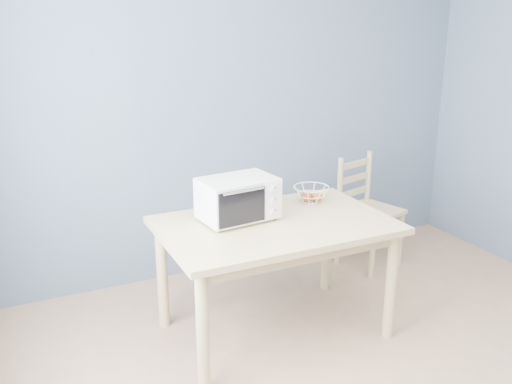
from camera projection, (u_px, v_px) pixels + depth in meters
name	position (u px, v px, depth m)	size (l,w,h in m)	color
room	(458.00, 180.00, 2.39)	(4.01, 4.51, 2.61)	tan
dining_table	(275.00, 238.00, 3.50)	(1.40, 0.90, 0.75)	tan
toaster_oven	(235.00, 199.00, 3.45)	(0.48, 0.38, 0.27)	silver
fruit_basket	(311.00, 194.00, 3.81)	(0.25, 0.25, 0.11)	white
dining_chair	(366.00, 212.00, 4.57)	(0.51, 0.51, 0.89)	tan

